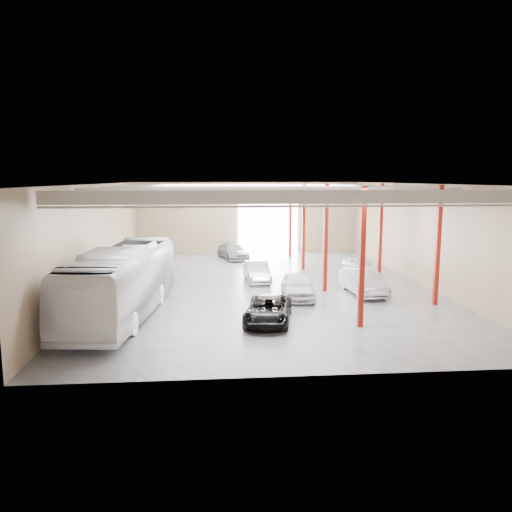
{
  "coord_description": "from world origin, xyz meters",
  "views": [
    {
      "loc": [
        -3.46,
        -33.61,
        7.34
      ],
      "look_at": [
        -0.62,
        -0.62,
        2.2
      ],
      "focal_mm": 35.0,
      "sensor_mm": 36.0,
      "label": 1
    }
  ],
  "objects": [
    {
      "name": "depot_shell",
      "position": [
        0.13,
        0.48,
        4.98
      ],
      "size": [
        22.12,
        32.12,
        7.06
      ],
      "color": "#434347",
      "rests_on": "ground"
    },
    {
      "name": "car_row_b",
      "position": [
        -0.37,
        1.5,
        0.72
      ],
      "size": [
        1.79,
        4.48,
        1.45
      ],
      "primitive_type": "imported",
      "rotation": [
        0.0,
        0.0,
        0.06
      ],
      "color": "#B3B3B8",
      "rests_on": "ground"
    },
    {
      "name": "car_row_c",
      "position": [
        -1.69,
        12.0,
        0.7
      ],
      "size": [
        3.23,
        5.18,
        1.4
      ],
      "primitive_type": "imported",
      "rotation": [
        0.0,
        0.0,
        0.28
      ],
      "color": "gray",
      "rests_on": "ground"
    },
    {
      "name": "car_row_a",
      "position": [
        1.69,
        -3.7,
        0.8
      ],
      "size": [
        2.22,
        4.8,
        1.59
      ],
      "primitive_type": "imported",
      "rotation": [
        0.0,
        0.0,
        -0.07
      ],
      "color": "silver",
      "rests_on": "ground"
    },
    {
      "name": "car_right_far",
      "position": [
        7.82,
        3.84,
        0.67
      ],
      "size": [
        2.05,
        4.09,
        1.34
      ],
      "primitive_type": "imported",
      "rotation": [
        0.0,
        0.0,
        0.12
      ],
      "color": "silver",
      "rests_on": "ground"
    },
    {
      "name": "black_sedan",
      "position": [
        -0.71,
        -8.9,
        0.67
      ],
      "size": [
        3.16,
        5.18,
        1.34
      ],
      "primitive_type": "imported",
      "rotation": [
        0.0,
        0.0,
        -0.2
      ],
      "color": "black",
      "rests_on": "ground"
    },
    {
      "name": "coach_bus",
      "position": [
        -8.34,
        -6.83,
        1.87
      ],
      "size": [
        4.5,
        13.65,
        3.73
      ],
      "primitive_type": "imported",
      "rotation": [
        0.0,
        0.0,
        -0.1
      ],
      "color": "silver",
      "rests_on": "ground"
    },
    {
      "name": "car_right_near",
      "position": [
        6.09,
        -3.0,
        0.82
      ],
      "size": [
        2.05,
        5.08,
        1.64
      ],
      "primitive_type": "imported",
      "rotation": [
        0.0,
        0.0,
        0.06
      ],
      "color": "#B5B5BA",
      "rests_on": "ground"
    }
  ]
}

